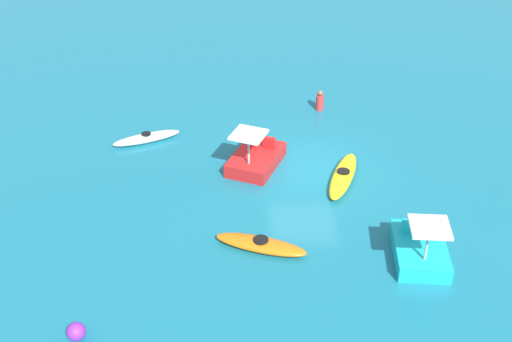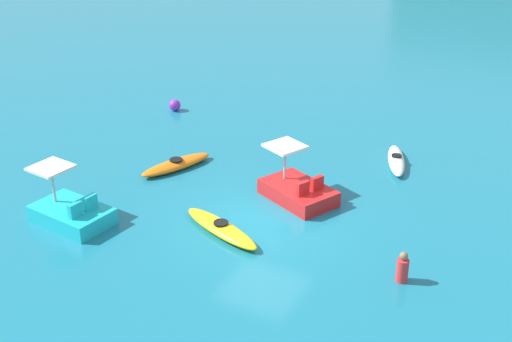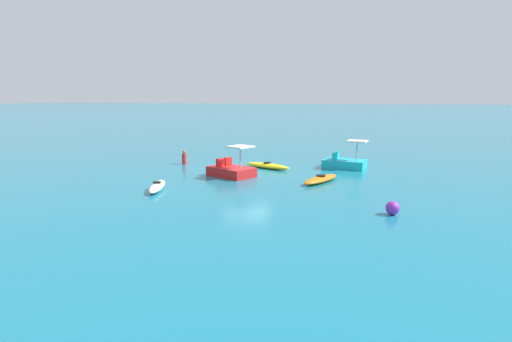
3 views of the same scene
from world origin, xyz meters
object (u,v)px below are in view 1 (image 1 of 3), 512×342
(kayak_white, at_px, (147,138))
(person_near_shore, at_px, (320,101))
(kayak_orange, at_px, (261,244))
(pedal_boat_red, at_px, (256,158))
(pedal_boat_cyan, at_px, (420,249))
(buoy_purple, at_px, (76,332))
(kayak_yellow, at_px, (343,176))

(kayak_white, xyz_separation_m, person_near_shore, (2.50, -6.98, 0.22))
(kayak_orange, height_order, pedal_boat_red, pedal_boat_red)
(pedal_boat_cyan, distance_m, buoy_purple, 9.96)
(kayak_white, bearing_deg, pedal_boat_cyan, -129.49)
(kayak_white, distance_m, person_near_shore, 7.42)
(kayak_orange, bearing_deg, kayak_white, 31.69)
(kayak_white, distance_m, pedal_boat_cyan, 11.43)
(buoy_purple, bearing_deg, pedal_boat_red, -30.45)
(kayak_orange, relative_size, person_near_shore, 3.33)
(kayak_orange, bearing_deg, pedal_boat_cyan, -96.91)
(pedal_boat_red, bearing_deg, kayak_yellow, -108.87)
(buoy_purple, bearing_deg, kayak_orange, -54.34)
(kayak_white, height_order, buoy_purple, buoy_purple)
(pedal_boat_red, relative_size, buoy_purple, 5.64)
(buoy_purple, xyz_separation_m, person_near_shore, (12.67, -7.68, 0.14))
(person_near_shore, bearing_deg, kayak_orange, 162.82)
(kayak_white, bearing_deg, person_near_shore, -70.32)
(pedal_boat_cyan, bearing_deg, kayak_orange, 83.09)
(kayak_orange, distance_m, pedal_boat_cyan, 4.72)
(pedal_boat_red, bearing_deg, pedal_boat_cyan, -138.92)
(kayak_orange, xyz_separation_m, pedal_boat_cyan, (-0.57, -4.68, 0.17))
(kayak_orange, height_order, buoy_purple, buoy_purple)
(pedal_boat_cyan, height_order, buoy_purple, pedal_boat_cyan)
(kayak_white, bearing_deg, buoy_purple, 176.04)
(pedal_boat_cyan, height_order, pedal_boat_red, same)
(kayak_white, height_order, kayak_orange, same)
(buoy_purple, bearing_deg, kayak_yellow, -47.50)
(person_near_shore, bearing_deg, buoy_purple, 148.77)
(kayak_orange, bearing_deg, pedal_boat_red, -0.17)
(pedal_boat_cyan, bearing_deg, kayak_white, 50.51)
(kayak_orange, bearing_deg, person_near_shore, -17.18)
(pedal_boat_cyan, xyz_separation_m, pedal_boat_red, (5.35, 4.67, 0.00))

